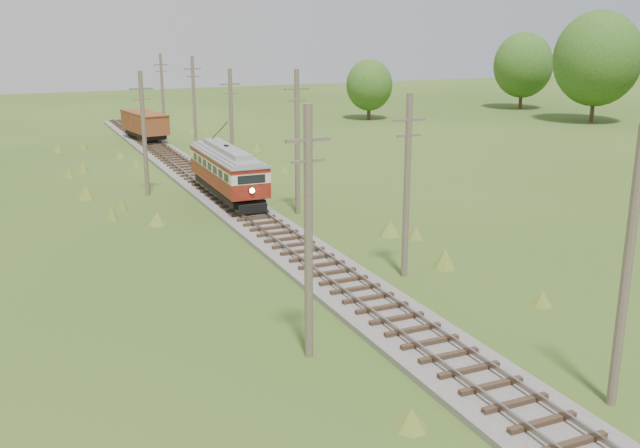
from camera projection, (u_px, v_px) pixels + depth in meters
name	position (u px, v px, depth m)	size (l,w,h in m)	color
railbed_main	(235.00, 205.00, 46.57)	(3.60, 96.00, 0.57)	#605B54
streetcar	(227.00, 168.00, 47.34)	(2.71, 10.90, 4.96)	black
gondola	(145.00, 124.00, 72.69)	(3.68, 7.97, 2.55)	black
gravel_pile	(208.00, 155.00, 62.94)	(3.35, 3.55, 1.22)	gray
utility_pole_r_1	(627.00, 271.00, 21.16)	(0.30, 0.30, 8.80)	brown
utility_pole_r_2	(407.00, 185.00, 32.67)	(1.60, 0.30, 8.60)	brown
utility_pole_r_3	(297.00, 141.00, 44.01)	(1.60, 0.30, 9.00)	brown
utility_pole_r_4	(231.00, 122.00, 55.45)	(1.60, 0.30, 8.40)	brown
utility_pole_r_5	(194.00, 103.00, 66.98)	(1.60, 0.30, 8.90)	brown
utility_pole_r_6	(163.00, 93.00, 78.36)	(1.60, 0.30, 8.70)	brown
utility_pole_l_a	(308.00, 232.00, 24.38)	(1.60, 0.30, 9.00)	brown
utility_pole_l_b	(144.00, 133.00, 48.95)	(1.60, 0.30, 8.60)	brown
tree_right_4	(597.00, 59.00, 86.95)	(10.50, 10.50, 13.53)	#38281C
tree_right_5	(523.00, 65.00, 102.23)	(8.40, 8.40, 10.82)	#38281C
tree_mid_b	(369.00, 85.00, 90.72)	(5.88, 5.88, 7.57)	#38281C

